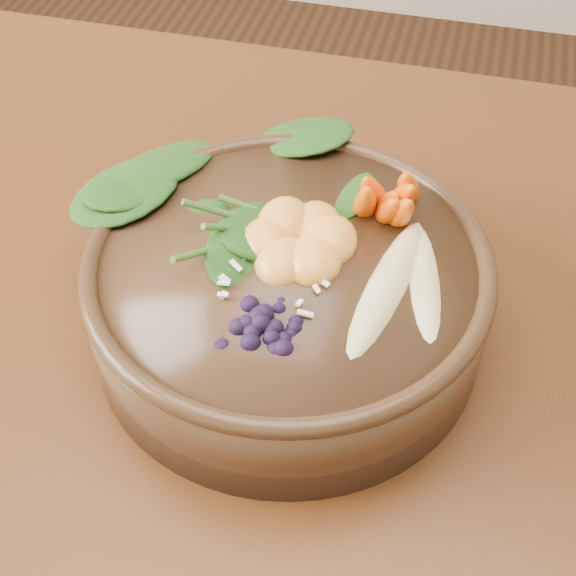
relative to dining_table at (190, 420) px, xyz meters
name	(u,v)px	position (x,y,z in m)	size (l,w,h in m)	color
dining_table	(190,420)	(0.00, 0.00, 0.00)	(1.60, 0.90, 0.75)	#331C0C
stoneware_bowl	(288,297)	(0.08, 0.04, 0.13)	(0.29, 0.29, 0.08)	#432A18
kale_heap	(257,171)	(0.04, 0.10, 0.19)	(0.19, 0.17, 0.04)	#214F13
carrot_cluster	(392,164)	(0.13, 0.11, 0.21)	(0.06, 0.06, 0.08)	#FF5E03
banana_halves	(408,269)	(0.16, 0.04, 0.19)	(0.08, 0.16, 0.03)	#E0CC84
mandarin_cluster	(299,227)	(0.08, 0.06, 0.19)	(0.08, 0.09, 0.03)	orange
blueberry_pile	(262,301)	(0.07, -0.02, 0.19)	(0.14, 0.10, 0.04)	black
coconut_flakes	(281,275)	(0.08, 0.02, 0.18)	(0.09, 0.07, 0.01)	white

